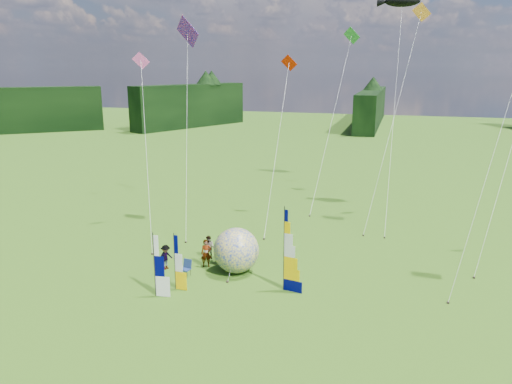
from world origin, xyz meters
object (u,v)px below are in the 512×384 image
(feather_banner_main, at_px, (284,250))
(spectator_d, at_px, (220,249))
(side_banner_far, at_px, (154,266))
(camp_chair, at_px, (185,268))
(spectator_a, at_px, (206,253))
(spectator_c, at_px, (166,257))
(spectator_b, at_px, (209,247))
(side_banner_left, at_px, (175,262))
(bol_inflatable, at_px, (236,250))
(kite_whale, at_px, (395,99))

(feather_banner_main, bearing_deg, spectator_d, 161.36)
(side_banner_far, relative_size, camp_chair, 3.46)
(spectator_d, bearing_deg, camp_chair, 107.71)
(spectator_a, xyz_separation_m, spectator_c, (-2.26, -1.07, -0.10))
(spectator_b, distance_m, camp_chair, 3.08)
(side_banner_left, relative_size, camp_chair, 3.17)
(spectator_a, bearing_deg, side_banner_left, -121.89)
(spectator_a, distance_m, spectator_d, 1.03)
(bol_inflatable, distance_m, kite_whale, 19.04)
(bol_inflatable, bearing_deg, kite_whale, 60.30)
(side_banner_left, xyz_separation_m, spectator_b, (0.14, 4.82, -0.84))
(feather_banner_main, bearing_deg, spectator_b, 161.78)
(bol_inflatable, relative_size, kite_whale, 0.14)
(spectator_b, bearing_deg, spectator_c, -124.29)
(camp_chair, bearing_deg, spectator_a, 78.62)
(side_banner_left, height_order, bol_inflatable, side_banner_left)
(spectator_d, xyz_separation_m, kite_whale, (9.95, 13.81, 8.78))
(side_banner_far, relative_size, spectator_b, 2.28)
(spectator_a, bearing_deg, feather_banner_main, -43.89)
(spectator_a, xyz_separation_m, spectator_b, (-0.32, 1.30, -0.11))
(spectator_a, bearing_deg, kite_whale, 29.66)
(side_banner_left, xyz_separation_m, kite_whale, (11.02, 18.16, 8.08))
(side_banner_left, xyz_separation_m, camp_chair, (-0.18, 1.77, -1.11))
(camp_chair, relative_size, kite_whale, 0.05)
(side_banner_far, relative_size, spectator_d, 1.92)
(feather_banner_main, bearing_deg, spectator_a, 171.53)
(spectator_c, xyz_separation_m, spectator_d, (2.88, 1.89, 0.14))
(spectator_a, relative_size, kite_whale, 0.09)
(bol_inflatable, distance_m, spectator_b, 2.91)
(feather_banner_main, relative_size, spectator_d, 2.57)
(bol_inflatable, bearing_deg, side_banner_far, -125.95)
(spectator_c, bearing_deg, side_banner_far, -139.33)
(feather_banner_main, relative_size, camp_chair, 4.63)
(spectator_b, height_order, camp_chair, spectator_b)
(spectator_d, bearing_deg, spectator_a, 96.81)
(side_banner_left, xyz_separation_m, spectator_a, (0.46, 3.53, -0.74))
(camp_chair, distance_m, kite_whale, 21.88)
(spectator_c, distance_m, kite_whale, 22.15)
(spectator_a, xyz_separation_m, kite_whale, (10.57, 14.64, 8.82))
(spectator_b, height_order, spectator_d, spectator_d)
(spectator_c, height_order, spectator_d, spectator_d)
(side_banner_far, relative_size, spectator_a, 2.00)
(feather_banner_main, xyz_separation_m, spectator_a, (-5.44, 1.91, -1.49))
(side_banner_left, height_order, spectator_d, side_banner_left)
(spectator_a, bearing_deg, spectator_d, 28.63)
(feather_banner_main, distance_m, spectator_d, 5.73)
(bol_inflatable, distance_m, spectator_d, 1.87)
(camp_chair, bearing_deg, side_banner_far, -90.83)
(spectator_d, bearing_deg, kite_whale, -82.10)
(side_banner_left, relative_size, spectator_d, 1.75)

